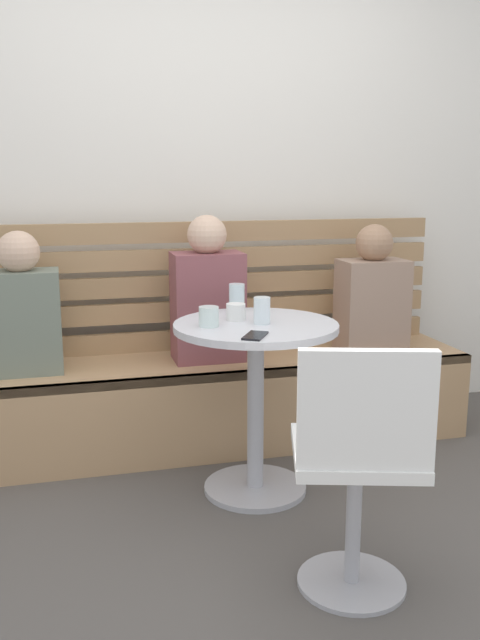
{
  "coord_description": "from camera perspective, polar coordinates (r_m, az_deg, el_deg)",
  "views": [
    {
      "loc": [
        -0.64,
        -2.0,
        1.33
      ],
      "look_at": [
        0.06,
        0.66,
        0.75
      ],
      "focal_mm": 38.33,
      "sensor_mm": 36.0,
      "label": 1
    }
  ],
  "objects": [
    {
      "name": "ground",
      "position": [
        2.49,
        2.71,
        -20.46
      ],
      "size": [
        8.0,
        8.0,
        0.0
      ],
      "primitive_type": "plane",
      "color": "#514C47"
    },
    {
      "name": "back_wall",
      "position": [
        3.7,
        -4.91,
        13.74
      ],
      "size": [
        5.2,
        0.1,
        2.9
      ],
      "primitive_type": "cube",
      "color": "white",
      "rests_on": "ground"
    },
    {
      "name": "booth_bench",
      "position": [
        3.44,
        -3.27,
        -6.87
      ],
      "size": [
        2.7,
        0.52,
        0.44
      ],
      "color": "tan",
      "rests_on": "ground"
    },
    {
      "name": "booth_backrest",
      "position": [
        3.54,
        -4.16,
        2.9
      ],
      "size": [
        2.65,
        0.04,
        0.66
      ],
      "color": "#A68157",
      "rests_on": "booth_bench"
    },
    {
      "name": "cafe_table",
      "position": [
        2.86,
        1.31,
        -4.6
      ],
      "size": [
        0.68,
        0.68,
        0.74
      ],
      "color": "#ADADB2",
      "rests_on": "ground"
    },
    {
      "name": "white_chair",
      "position": [
        2.19,
        9.89,
        -11.57
      ],
      "size": [
        0.5,
        0.5,
        0.85
      ],
      "color": "#ADADB2",
      "rests_on": "ground"
    },
    {
      "name": "person_adult",
      "position": [
        3.33,
        -2.73,
        1.99
      ],
      "size": [
        0.34,
        0.22,
        0.71
      ],
      "color": "brown",
      "rests_on": "booth_bench"
    },
    {
      "name": "person_child_left",
      "position": [
        3.27,
        -17.72,
        0.74
      ],
      "size": [
        0.34,
        0.22,
        0.65
      ],
      "color": "slate",
      "rests_on": "booth_bench"
    },
    {
      "name": "person_child_middle",
      "position": [
        3.57,
        10.98,
        2.02
      ],
      "size": [
        0.34,
        0.22,
        0.65
      ],
      "color": "#9E7F6B",
      "rests_on": "booth_bench"
    },
    {
      "name": "cup_glass_tall",
      "position": [
        3.05,
        -0.27,
        1.92
      ],
      "size": [
        0.07,
        0.07,
        0.12
      ],
      "primitive_type": "cylinder",
      "color": "silver",
      "rests_on": "cafe_table"
    },
    {
      "name": "cup_ceramic_white",
      "position": [
        2.85,
        -0.35,
        0.68
      ],
      "size": [
        0.08,
        0.08,
        0.07
      ],
      "primitive_type": "cylinder",
      "color": "white",
      "rests_on": "cafe_table"
    },
    {
      "name": "cup_water_clear",
      "position": [
        2.78,
        1.85,
        0.8
      ],
      "size": [
        0.07,
        0.07,
        0.11
      ],
      "primitive_type": "cylinder",
      "color": "white",
      "rests_on": "cafe_table"
    },
    {
      "name": "cup_glass_short",
      "position": [
        2.73,
        -2.62,
        0.29
      ],
      "size": [
        0.08,
        0.08,
        0.08
      ],
      "primitive_type": "cylinder",
      "color": "silver",
      "rests_on": "cafe_table"
    },
    {
      "name": "phone_on_table",
      "position": [
        2.56,
        1.27,
        -1.32
      ],
      "size": [
        0.13,
        0.16,
        0.01
      ],
      "primitive_type": "cube",
      "rotation": [
        0.0,
        0.0,
        2.6
      ],
      "color": "black",
      "rests_on": "cafe_table"
    }
  ]
}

